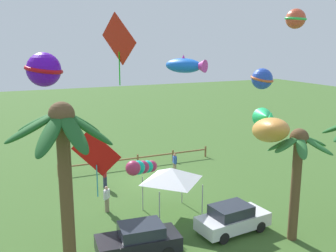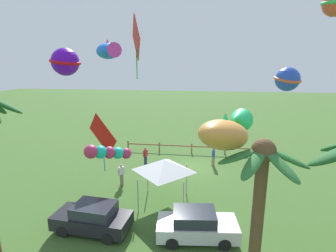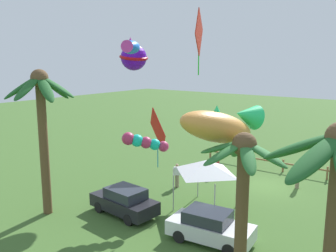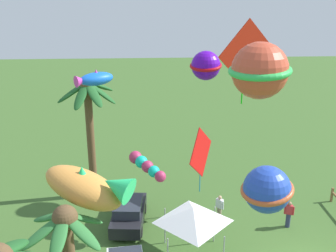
{
  "view_description": "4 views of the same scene",
  "coord_description": "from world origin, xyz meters",
  "px_view_note": "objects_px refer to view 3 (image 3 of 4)",
  "views": [
    {
      "loc": [
        10.0,
        24.69,
        9.84
      ],
      "look_at": [
        1.76,
        6.1,
        5.41
      ],
      "focal_mm": 41.27,
      "sensor_mm": 36.0,
      "label": 1
    },
    {
      "loc": [
        -0.88,
        20.18,
        8.46
      ],
      "look_at": [
        1.11,
        5.69,
        4.9
      ],
      "focal_mm": 27.96,
      "sensor_mm": 36.0,
      "label": 2
    },
    {
      "loc": [
        -8.29,
        22.42,
        8.3
      ],
      "look_at": [
        2.79,
        7.34,
        4.86
      ],
      "focal_mm": 38.3,
      "sensor_mm": 36.0,
      "label": 3
    },
    {
      "loc": [
        -15.28,
        7.85,
        12.93
      ],
      "look_at": [
        1.95,
        6.89,
        6.84
      ],
      "focal_mm": 42.77,
      "sensor_mm": 36.0,
      "label": 4
    }
  ],
  "objects_px": {
    "festival_tent": "(206,167)",
    "parked_car_0": "(124,201)",
    "spectator_2": "(216,164)",
    "kite_ball_0": "(134,57)",
    "palm_tree_2": "(243,175)",
    "parked_car_1": "(210,227)",
    "kite_diamond_4": "(158,130)",
    "kite_tube_6": "(144,142)",
    "palm_tree_0": "(41,108)",
    "spectator_1": "(177,175)",
    "kite_fish_7": "(221,125)",
    "spectator_0": "(298,176)",
    "kite_fish_5": "(130,47)",
    "kite_diamond_1": "(199,33)"
  },
  "relations": [
    {
      "from": "kite_diamond_4",
      "to": "spectator_2",
      "type": "bearing_deg",
      "value": -108.82
    },
    {
      "from": "palm_tree_2",
      "to": "kite_diamond_4",
      "type": "xyz_separation_m",
      "value": [
        8.55,
        -5.93,
        -0.25
      ]
    },
    {
      "from": "parked_car_0",
      "to": "spectator_0",
      "type": "xyz_separation_m",
      "value": [
        -6.37,
        -9.73,
        0.06
      ]
    },
    {
      "from": "kite_diamond_1",
      "to": "kite_fish_7",
      "type": "height_order",
      "value": "kite_diamond_1"
    },
    {
      "from": "parked_car_0",
      "to": "kite_fish_5",
      "type": "relative_size",
      "value": 2.11
    },
    {
      "from": "spectator_2",
      "to": "kite_diamond_1",
      "type": "height_order",
      "value": "kite_diamond_1"
    },
    {
      "from": "parked_car_1",
      "to": "spectator_2",
      "type": "xyz_separation_m",
      "value": [
        4.52,
        -8.87,
        0.06
      ]
    },
    {
      "from": "parked_car_1",
      "to": "festival_tent",
      "type": "height_order",
      "value": "festival_tent"
    },
    {
      "from": "spectator_1",
      "to": "kite_diamond_4",
      "type": "bearing_deg",
      "value": 54.38
    },
    {
      "from": "palm_tree_0",
      "to": "spectator_1",
      "type": "bearing_deg",
      "value": -114.24
    },
    {
      "from": "spectator_2",
      "to": "kite_diamond_1",
      "type": "xyz_separation_m",
      "value": [
        -0.29,
        3.17,
        9.15
      ]
    },
    {
      "from": "parked_car_1",
      "to": "kite_fish_5",
      "type": "distance_m",
      "value": 8.97
    },
    {
      "from": "palm_tree_0",
      "to": "kite_diamond_1",
      "type": "height_order",
      "value": "kite_diamond_1"
    },
    {
      "from": "spectator_1",
      "to": "spectator_2",
      "type": "bearing_deg",
      "value": -103.16
    },
    {
      "from": "palm_tree_0",
      "to": "kite_diamond_4",
      "type": "height_order",
      "value": "palm_tree_0"
    },
    {
      "from": "kite_fish_5",
      "to": "kite_diamond_1",
      "type": "bearing_deg",
      "value": -84.14
    },
    {
      "from": "palm_tree_0",
      "to": "palm_tree_2",
      "type": "height_order",
      "value": "palm_tree_0"
    },
    {
      "from": "spectator_0",
      "to": "spectator_2",
      "type": "height_order",
      "value": "same"
    },
    {
      "from": "parked_car_0",
      "to": "kite_fish_5",
      "type": "distance_m",
      "value": 8.42
    },
    {
      "from": "kite_diamond_4",
      "to": "kite_fish_7",
      "type": "bearing_deg",
      "value": 144.02
    },
    {
      "from": "palm_tree_2",
      "to": "spectator_2",
      "type": "bearing_deg",
      "value": -57.34
    },
    {
      "from": "spectator_2",
      "to": "kite_diamond_4",
      "type": "xyz_separation_m",
      "value": [
        1.65,
        4.84,
        3.13
      ]
    },
    {
      "from": "kite_ball_0",
      "to": "kite_diamond_4",
      "type": "height_order",
      "value": "kite_ball_0"
    },
    {
      "from": "parked_car_1",
      "to": "festival_tent",
      "type": "xyz_separation_m",
      "value": [
        2.09,
        -3.16,
        1.72
      ]
    },
    {
      "from": "parked_car_0",
      "to": "kite_diamond_1",
      "type": "distance_m",
      "value": 10.95
    },
    {
      "from": "parked_car_0",
      "to": "parked_car_1",
      "type": "distance_m",
      "value": 5.26
    },
    {
      "from": "spectator_2",
      "to": "kite_ball_0",
      "type": "relative_size",
      "value": 0.65
    },
    {
      "from": "parked_car_1",
      "to": "festival_tent",
      "type": "bearing_deg",
      "value": -56.56
    },
    {
      "from": "parked_car_0",
      "to": "festival_tent",
      "type": "xyz_separation_m",
      "value": [
        -3.17,
        -3.27,
        1.72
      ]
    },
    {
      "from": "kite_fish_5",
      "to": "palm_tree_2",
      "type": "bearing_deg",
      "value": 174.58
    },
    {
      "from": "spectator_1",
      "to": "kite_fish_7",
      "type": "relative_size",
      "value": 0.4
    },
    {
      "from": "spectator_0",
      "to": "kite_ball_0",
      "type": "relative_size",
      "value": 0.65
    },
    {
      "from": "kite_tube_6",
      "to": "parked_car_0",
      "type": "bearing_deg",
      "value": 61.83
    },
    {
      "from": "spectator_0",
      "to": "kite_fish_5",
      "type": "distance_m",
      "value": 14.38
    },
    {
      "from": "festival_tent",
      "to": "kite_diamond_4",
      "type": "xyz_separation_m",
      "value": [
        4.09,
        -0.87,
        1.47
      ]
    },
    {
      "from": "parked_car_1",
      "to": "kite_tube_6",
      "type": "height_order",
      "value": "kite_tube_6"
    },
    {
      "from": "spectator_1",
      "to": "spectator_2",
      "type": "relative_size",
      "value": 1.0
    },
    {
      "from": "spectator_1",
      "to": "kite_fish_7",
      "type": "distance_m",
      "value": 10.36
    },
    {
      "from": "palm_tree_0",
      "to": "spectator_2",
      "type": "distance_m",
      "value": 13.15
    },
    {
      "from": "festival_tent",
      "to": "parked_car_0",
      "type": "bearing_deg",
      "value": 45.85
    },
    {
      "from": "palm_tree_2",
      "to": "parked_car_1",
      "type": "relative_size",
      "value": 1.43
    },
    {
      "from": "parked_car_0",
      "to": "palm_tree_2",
      "type": "bearing_deg",
      "value": 166.81
    },
    {
      "from": "parked_car_1",
      "to": "kite_tube_6",
      "type": "bearing_deg",
      "value": -11.13
    },
    {
      "from": "palm_tree_0",
      "to": "kite_ball_0",
      "type": "relative_size",
      "value": 3.2
    },
    {
      "from": "festival_tent",
      "to": "kite_ball_0",
      "type": "distance_m",
      "value": 8.92
    },
    {
      "from": "parked_car_1",
      "to": "kite_fish_5",
      "type": "xyz_separation_m",
      "value": [
        3.51,
        1.34,
        8.14
      ]
    },
    {
      "from": "palm_tree_0",
      "to": "parked_car_0",
      "type": "bearing_deg",
      "value": -146.32
    },
    {
      "from": "parked_car_0",
      "to": "kite_ball_0",
      "type": "xyz_separation_m",
      "value": [
        3.27,
        -4.63,
        7.74
      ]
    },
    {
      "from": "spectator_1",
      "to": "kite_fish_7",
      "type": "bearing_deg",
      "value": 135.64
    },
    {
      "from": "palm_tree_2",
      "to": "kite_fish_7",
      "type": "relative_size",
      "value": 1.44
    }
  ]
}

